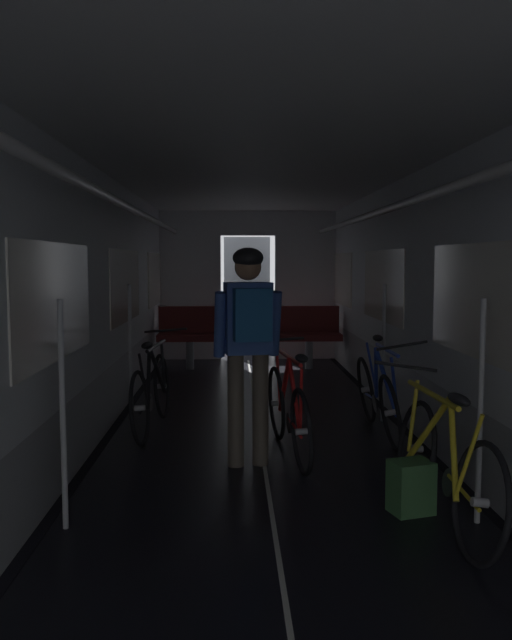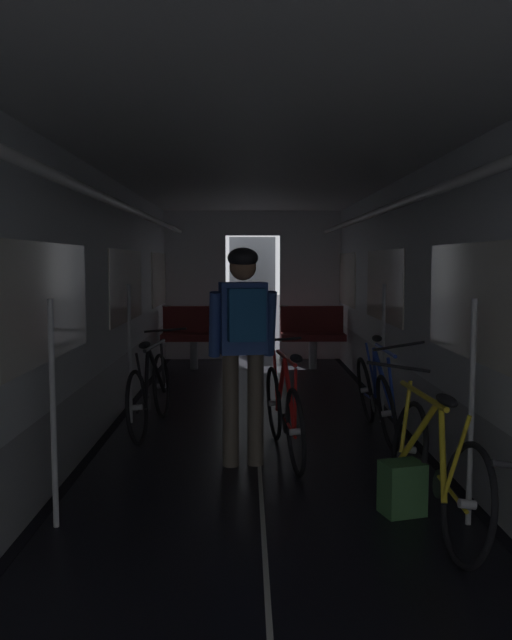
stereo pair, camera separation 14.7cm
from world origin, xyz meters
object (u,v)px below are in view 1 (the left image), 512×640
Objects in this scene: bicycle_blue at (378,395)px; bicycle_red_in_aisle at (288,410)px; bicycle_yellow at (443,465)px; bench_seat_far_right at (308,331)px; bench_seat_far_left at (190,331)px; backpack_on_floor at (411,487)px; person_cyclist_aisle at (249,332)px; bicycle_black at (152,391)px.

bicycle_red_in_aisle is at bearing -144.87° from bicycle_blue.
bicycle_yellow is 1.70m from bicycle_red_in_aisle.
bicycle_blue reaches higher than bench_seat_far_right.
bicycle_yellow is at bearing -72.08° from bench_seat_far_left.
backpack_on_floor is (0.00, -5.80, -0.40)m from bench_seat_far_right.
bench_seat_far_left is 0.57× the size of person_cyclist_aisle.
bench_seat_far_right is at bearing 93.03° from bicycle_blue.
bench_seat_far_right is 4.58m from bicycle_red_in_aisle.
bicycle_black is at bearing 132.10° from backpack_on_floor.
bench_seat_far_left is 6.31m from bicycle_yellow.
bicycle_yellow is at bearing -88.64° from bench_seat_far_right.
bicycle_blue reaches higher than bench_seat_far_left.
bicycle_blue is at bearing 83.91° from backpack_on_floor.
person_cyclist_aisle reaches higher than bench_seat_far_left.
bicycle_yellow is 0.98× the size of person_cyclist_aisle.
bench_seat_far_left is at bearing 180.00° from bench_seat_far_right.
bicycle_blue is at bearing -6.07° from bicycle_black.
person_cyclist_aisle is at bearing 133.75° from bicycle_yellow.
bench_seat_far_right is at bearing 90.03° from backpack_on_floor.
bicycle_black is (-2.07, 2.34, 0.00)m from bicycle_yellow.
person_cyclist_aisle is 5.09× the size of backpack_on_floor.
bicycle_black is at bearing 145.38° from bicycle_red_in_aisle.
bicycle_black is at bearing 131.46° from bicycle_yellow.
bench_seat_far_left reaches higher than bicycle_red_in_aisle.
bench_seat_far_left reaches higher than backpack_on_floor.
bicycle_black is 0.98× the size of person_cyclist_aisle.
bicycle_yellow reaches higher than bench_seat_far_left.
bicycle_black is 1.60m from person_cyclist_aisle.
bench_seat_far_left is 3.67m from bicycle_black.
bench_seat_far_left reaches higher than bicycle_black.
bicycle_blue is (2.01, -3.89, -0.19)m from bench_seat_far_left.
bicycle_yellow is (1.94, -6.01, -0.19)m from bench_seat_far_left.
bicycle_blue is 1.09m from bicycle_red_in_aisle.
person_cyclist_aisle is (-1.02, -4.79, 0.50)m from bench_seat_far_right.
bench_seat_far_right is at bearing 62.32° from bicycle_black.
bicycle_red_in_aisle is at bearing 119.17° from bicycle_yellow.
bench_seat_far_right is 4.92m from person_cyclist_aisle.
bicycle_blue is 0.98× the size of person_cyclist_aisle.
bench_seat_far_right is 0.58× the size of bicycle_black.
person_cyclist_aisle reaches higher than bicycle_black.
person_cyclist_aisle is 1.70m from backpack_on_floor.
bicycle_red_in_aisle is 1.47m from backpack_on_floor.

